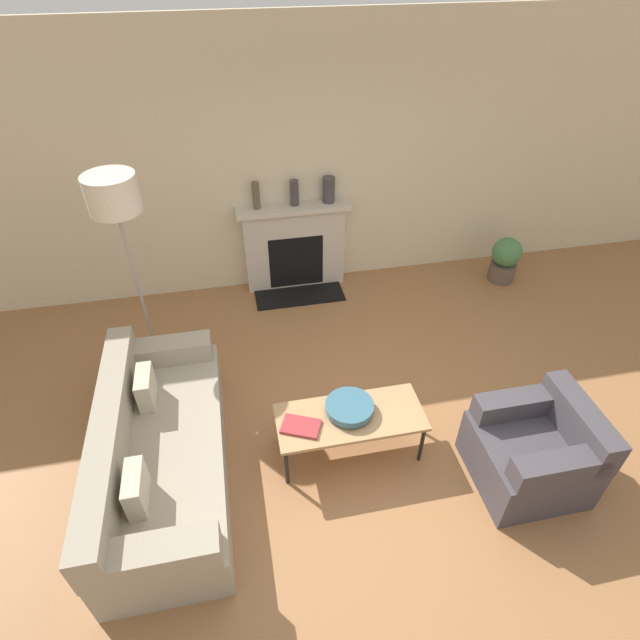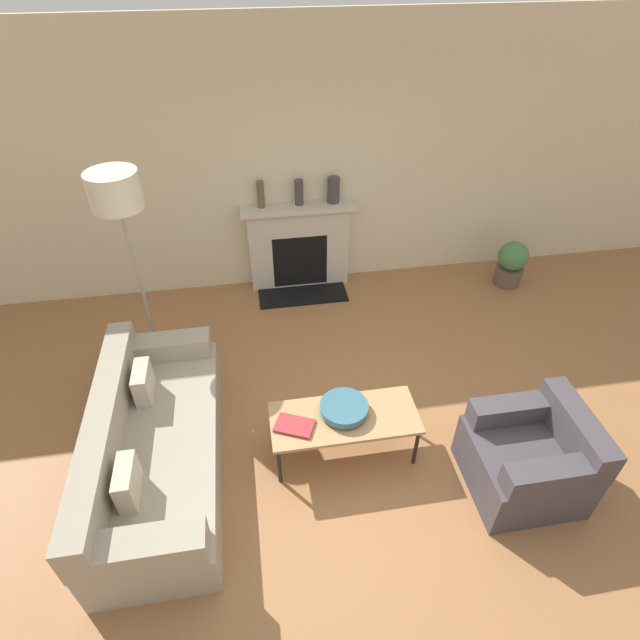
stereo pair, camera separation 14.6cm
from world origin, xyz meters
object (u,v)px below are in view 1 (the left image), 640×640
Objects in this scene: armchair_near at (534,451)px; mantel_vase_left at (256,195)px; floor_lamp at (117,209)px; mantel_vase_center_right at (329,190)px; bowl at (350,407)px; mantel_vase_center_left at (294,193)px; book at (301,426)px; coffee_table at (350,419)px; potted_plant at (505,259)px; couch at (159,453)px; fireplace at (295,248)px.

mantel_vase_left is (-1.78, 3.06, 0.89)m from armchair_near.
floor_lamp is 6.89× the size of mantel_vase_center_right.
mantel_vase_center_left is (-0.02, 2.49, 0.70)m from bowl.
bowl reaches higher than book.
coffee_table is 2.66m from mantel_vase_center_left.
potted_plant is (1.14, 2.64, -0.01)m from armchair_near.
mantel_vase_left is at bearing 99.73° from coffee_table.
fireplace is at bearing -30.72° from couch.
fireplace is 3.70× the size of book.
floor_lamp is at bearing 5.45° from couch.
floor_lamp is at bearing 137.80° from coffee_table.
potted_plant is at bearing -9.55° from mantel_vase_center_left.
mantel_vase_left is 0.52× the size of potted_plant.
book is (-0.41, -0.03, 0.05)m from coffee_table.
potted_plant is at bearing -8.20° from mantel_vase_left.
floor_lamp reaches higher than armchair_near.
armchair_near is 3.85m from floor_lamp.
fireplace is at bearing 105.92° from book.
bowl reaches higher than coffee_table.
book is at bearing -50.90° from floor_lamp.
couch is (-1.47, -2.47, -0.22)m from fireplace.
floor_lamp is at bearing -171.30° from potted_plant.
mantel_vase_left reaches higher than book.
armchair_near is at bearing -66.04° from mantel_vase_center_left.
book is at bearing -94.63° from couch.
coffee_table is at bearing -80.27° from mantel_vase_left.
bowl is 2.49m from floor_lamp.
armchair_near reaches higher than potted_plant.
mantel_vase_left reaches higher than fireplace.
mantel_vase_center_right reaches higher than fireplace.
book is 2.79m from mantel_vase_center_right.
mantel_vase_left is at bearing 41.00° from floor_lamp.
armchair_near is at bearing -101.41° from couch.
floor_lamp is (-0.14, 1.44, 1.37)m from couch.
potted_plant is (2.50, -0.42, -0.89)m from mantel_vase_center_left.
fireplace reaches higher than coffee_table.
coffee_table is 2.69m from mantel_vase_center_right.
couch is 1.77× the size of coffee_table.
fireplace is 4.53× the size of mantel_vase_center_left.
floor_lamp is (-1.65, 1.44, 1.18)m from bowl.
coffee_table is at bearing -139.40° from potted_plant.
mantel_vase_left is (-0.44, 2.49, 0.71)m from bowl.
bowl is at bearing -41.18° from floor_lamp.
mantel_vase_center_left reaches higher than fireplace.
book is at bearing -105.53° from armchair_near.
mantel_vase_center_left reaches higher than potted_plant.
couch is 7.37× the size of mantel_vase_center_right.
mantel_vase_center_right is (0.80, 0.00, -0.01)m from mantel_vase_left.
mantel_vase_left is (-0.44, 2.54, 0.80)m from coffee_table.
armchair_near reaches higher than book.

